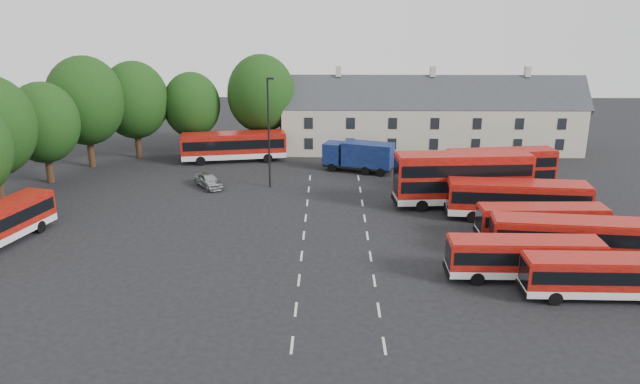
{
  "coord_description": "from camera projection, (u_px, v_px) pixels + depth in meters",
  "views": [
    {
      "loc": [
        1.97,
        -43.57,
        18.2
      ],
      "look_at": [
        1.21,
        6.36,
        2.2
      ],
      "focal_mm": 35.0,
      "sensor_mm": 36.0,
      "label": 1
    }
  ],
  "objects": [
    {
      "name": "bus_row_d",
      "position": [
        542.0,
        220.0,
        47.66
      ],
      "size": [
        9.74,
        2.46,
        2.74
      ],
      "rotation": [
        0.0,
        0.0,
        0.02
      ],
      "color": "silver",
      "rests_on": "ground"
    },
    {
      "name": "bus_dd_north",
      "position": [
        501.0,
        168.0,
        58.9
      ],
      "size": [
        10.41,
        3.72,
        4.18
      ],
      "rotation": [
        0.0,
        0.0,
        0.14
      ],
      "color": "silver",
      "rests_on": "ground"
    },
    {
      "name": "ground",
      "position": [
        303.0,
        245.0,
        47.07
      ],
      "size": [
        140.0,
        140.0,
        0.0
      ],
      "primitive_type": "plane",
      "color": "black",
      "rests_on": "ground"
    },
    {
      "name": "bus_row_e",
      "position": [
        518.0,
        197.0,
        51.86
      ],
      "size": [
        11.74,
        3.71,
        3.26
      ],
      "rotation": [
        0.0,
        0.0,
        -0.09
      ],
      "color": "silver",
      "rests_on": "ground"
    },
    {
      "name": "bus_dd_south",
      "position": [
        462.0,
        177.0,
        54.83
      ],
      "size": [
        12.01,
        3.6,
        4.85
      ],
      "rotation": [
        0.0,
        0.0,
        0.08
      ],
      "color": "silver",
      "rests_on": "ground"
    },
    {
      "name": "bus_row_a",
      "position": [
        603.0,
        274.0,
        38.42
      ],
      "size": [
        9.78,
        2.41,
        2.76
      ],
      "rotation": [
        0.0,
        0.0,
        -0.02
      ],
      "color": "silver",
      "rests_on": "ground"
    },
    {
      "name": "treeline",
      "position": [
        108.0,
        111.0,
        63.77
      ],
      "size": [
        29.92,
        32.59,
        12.01
      ],
      "color": "black",
      "rests_on": "ground"
    },
    {
      "name": "bus_row_b",
      "position": [
        524.0,
        255.0,
        41.03
      ],
      "size": [
        10.06,
        2.43,
        2.84
      ],
      "rotation": [
        0.0,
        0.0,
        -0.01
      ],
      "color": "silver",
      "rests_on": "ground"
    },
    {
      "name": "box_truck",
      "position": [
        359.0,
        155.0,
        65.86
      ],
      "size": [
        7.7,
        4.62,
        3.22
      ],
      "rotation": [
        0.0,
        0.0,
        -0.34
      ],
      "color": "black",
      "rests_on": "ground"
    },
    {
      "name": "lamppost",
      "position": [
        269.0,
        130.0,
        59.51
      ],
      "size": [
        0.74,
        0.41,
        10.69
      ],
      "rotation": [
        0.0,
        0.0,
        -0.25
      ],
      "color": "black",
      "rests_on": "ground"
    },
    {
      "name": "bus_row_c",
      "position": [
        569.0,
        236.0,
        44.03
      ],
      "size": [
        10.98,
        3.64,
        3.05
      ],
      "rotation": [
        0.0,
        0.0,
        -0.11
      ],
      "color": "silver",
      "rests_on": "ground"
    },
    {
      "name": "lane_markings",
      "position": [
        336.0,
        236.0,
        48.94
      ],
      "size": [
        5.15,
        33.8,
        0.01
      ],
      "color": "beige",
      "rests_on": "ground"
    },
    {
      "name": "terrace_houses",
      "position": [
        430.0,
        119.0,
        74.26
      ],
      "size": [
        35.7,
        7.13,
        10.06
      ],
      "color": "beige",
      "rests_on": "ground"
    },
    {
      "name": "bus_north",
      "position": [
        234.0,
        144.0,
        69.88
      ],
      "size": [
        11.86,
        4.62,
        3.27
      ],
      "rotation": [
        0.0,
        0.0,
        0.18
      ],
      "color": "silver",
      "rests_on": "ground"
    },
    {
      "name": "silver_car",
      "position": [
        208.0,
        180.0,
        60.86
      ],
      "size": [
        3.69,
        4.34,
        1.41
      ],
      "primitive_type": "imported",
      "rotation": [
        0.0,
        0.0,
        0.6
      ],
      "color": "#A6A9AE",
      "rests_on": "ground"
    }
  ]
}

